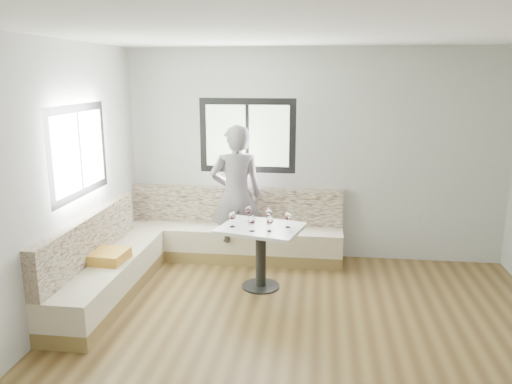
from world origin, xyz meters
TOP-DOWN VIEW (x-y plane):
  - room at (-0.08, 0.08)m, footprint 5.01×5.01m
  - banquette at (-1.59, 1.63)m, footprint 2.90×2.80m
  - table at (-0.58, 1.34)m, footprint 1.05×0.90m
  - person at (-0.99, 2.08)m, footprint 0.77×0.60m
  - olive_ramekin at (-0.71, 1.45)m, footprint 0.10×0.10m
  - wine_glass_a at (-0.90, 1.29)m, footprint 0.08×0.08m
  - wine_glass_b at (-0.66, 1.15)m, footprint 0.08×0.08m
  - wine_glass_c at (-0.46, 1.17)m, footprint 0.08×0.08m
  - wine_glass_d at (-0.50, 1.46)m, footprint 0.08×0.08m
  - wine_glass_e at (-0.27, 1.35)m, footprint 0.08×0.08m
  - wine_glass_f at (-0.75, 1.55)m, footprint 0.08×0.08m

SIDE VIEW (x-z plane):
  - banquette at x=-1.59m, z-range -0.14..0.81m
  - table at x=-0.58m, z-range 0.19..0.93m
  - olive_ramekin at x=-0.71m, z-range 0.75..0.79m
  - wine_glass_a at x=-0.90m, z-range 0.78..0.97m
  - wine_glass_b at x=-0.66m, z-range 0.78..0.97m
  - wine_glass_c at x=-0.46m, z-range 0.78..0.97m
  - wine_glass_d at x=-0.50m, z-range 0.78..0.97m
  - wine_glass_e at x=-0.27m, z-range 0.78..0.97m
  - wine_glass_f at x=-0.75m, z-range 0.78..0.97m
  - person at x=-0.99m, z-range 0.00..1.85m
  - room at x=-0.08m, z-range 0.01..2.82m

